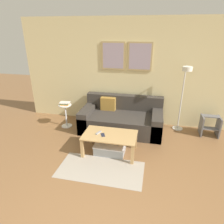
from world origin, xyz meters
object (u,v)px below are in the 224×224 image
object	(u,v)px
step_stool	(210,125)
storage_bin	(110,148)
cell_phone	(103,135)
coffee_table	(110,138)
book_stack	(65,103)
side_table	(66,114)
floor_lamp	(184,88)
remote_control	(98,133)
couch	(122,119)

from	to	relation	value
step_stool	storage_bin	bearing A→B (deg)	-150.23
storage_bin	cell_phone	bearing A→B (deg)	-157.60
coffee_table	book_stack	distance (m)	1.63
side_table	step_stool	size ratio (longest dim) A/B	1.27
floor_lamp	step_stool	distance (m)	1.07
storage_bin	side_table	distance (m)	1.62
remote_control	step_stool	distance (m)	2.59
coffee_table	floor_lamp	world-z (taller)	floor_lamp
side_table	book_stack	xyz separation A→B (m)	(-0.00, 0.00, 0.27)
remote_control	step_stool	world-z (taller)	step_stool
couch	floor_lamp	xyz separation A→B (m)	(1.35, 0.18, 0.82)
book_stack	step_stool	xyz separation A→B (m)	(3.40, 0.29, -0.37)
cell_phone	couch	bearing A→B (deg)	57.33
floor_lamp	couch	bearing A→B (deg)	-172.56
coffee_table	book_stack	size ratio (longest dim) A/B	4.05
floor_lamp	book_stack	xyz separation A→B (m)	(-2.73, -0.32, -0.47)
remote_control	couch	bearing A→B (deg)	96.46
couch	remote_control	bearing A→B (deg)	-105.09
coffee_table	floor_lamp	distance (m)	2.00
book_stack	storage_bin	bearing A→B (deg)	-33.99
couch	storage_bin	distance (m)	1.05
storage_bin	step_stool	xyz separation A→B (m)	(2.07, 1.18, 0.15)
floor_lamp	cell_phone	size ratio (longest dim) A/B	11.13
couch	cell_phone	bearing A→B (deg)	-99.24
couch	remote_control	distance (m)	1.08
storage_bin	floor_lamp	xyz separation A→B (m)	(1.40, 1.21, 0.98)
couch	side_table	xyz separation A→B (m)	(-1.38, -0.14, 0.08)
couch	side_table	distance (m)	1.39
couch	coffee_table	world-z (taller)	couch
book_stack	remote_control	size ratio (longest dim) A/B	1.69
floor_lamp	cell_phone	bearing A→B (deg)	-140.33
floor_lamp	side_table	bearing A→B (deg)	-173.30
couch	coffee_table	distance (m)	1.04
storage_bin	book_stack	distance (m)	1.68
side_table	step_stool	bearing A→B (deg)	4.90
cell_phone	step_stool	world-z (taller)	step_stool
side_table	remote_control	distance (m)	1.42
book_stack	floor_lamp	bearing A→B (deg)	6.60
coffee_table	step_stool	xyz separation A→B (m)	(2.07, 1.19, -0.09)
remote_control	side_table	bearing A→B (deg)	162.43
storage_bin	cell_phone	world-z (taller)	cell_phone
floor_lamp	book_stack	bearing A→B (deg)	-173.40
book_stack	cell_phone	distance (m)	1.54
couch	cell_phone	world-z (taller)	couch
coffee_table	side_table	size ratio (longest dim) A/B	1.78
remote_control	coffee_table	bearing A→B (deg)	20.43
storage_bin	book_stack	size ratio (longest dim) A/B	2.37
storage_bin	side_table	bearing A→B (deg)	146.10
storage_bin	remote_control	xyz separation A→B (m)	(-0.23, -0.00, 0.32)
couch	floor_lamp	bearing A→B (deg)	7.44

